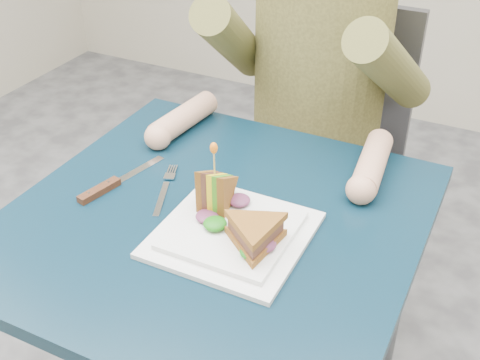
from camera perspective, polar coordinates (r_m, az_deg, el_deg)
The scene contains 12 objects.
table at distance 1.18m, azimuth -2.40°, elevation -6.46°, with size 0.75×0.75×0.73m.
chair at distance 1.75m, azimuth 7.97°, elevation 3.31°, with size 0.42×0.40×0.93m.
diner at distance 1.49m, azimuth 7.62°, elevation 13.82°, with size 0.54×0.59×0.74m.
plate at distance 1.08m, azimuth -0.70°, elevation -5.04°, with size 0.26×0.26×0.02m.
sandwich_flat at distance 1.02m, azimuth 1.41°, elevation -5.10°, with size 0.18×0.18×0.05m.
sandwich_upright at distance 1.11m, azimuth -2.39°, elevation -1.06°, with size 0.08×0.13×0.13m.
fork at distance 1.21m, azimuth -7.18°, elevation -1.01°, with size 0.08×0.17×0.01m.
knife at distance 1.23m, azimuth -12.49°, elevation -0.60°, with size 0.07×0.22×0.02m.
toothpick at distance 1.07m, azimuth -2.47°, elevation 1.76°, with size 0.00×0.00×0.06m, color tan.
toothpick_frill at distance 1.06m, azimuth -2.50°, elevation 3.05°, with size 0.01×0.01×0.02m, color orange.
lettuce_spill at distance 1.07m, azimuth -0.23°, elevation -3.94°, with size 0.15×0.13×0.02m, color #337A14, non-canonical shape.
onion_ring at distance 1.06m, azimuth 0.13°, elevation -4.02°, with size 0.04×0.04×0.01m, color #9E4C7A.
Camera 1 is at (0.45, -0.79, 1.41)m, focal length 45.00 mm.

